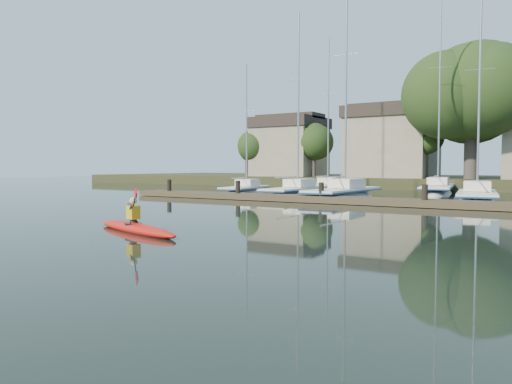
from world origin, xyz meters
The scene contains 10 objects.
ground centered at (0.00, 0.00, 0.00)m, with size 160.00×160.00×0.00m, color black.
kayak centered at (-2.60, -1.44, 0.19)m, with size 4.94×2.13×1.59m.
dock centered at (0.00, 14.00, 0.20)m, with size 34.00×2.00×1.80m.
sailboat_0 centered at (-11.84, 19.26, -0.18)m, with size 3.06×7.33×11.28m.
sailboat_1 centered at (-7.04, 18.59, -0.20)m, with size 2.28×8.83×14.39m.
sailboat_2 centered at (-3.21, 17.97, -0.20)m, with size 2.62×9.97×16.39m.
sailboat_3 centered at (4.89, 18.74, -0.20)m, with size 3.40×8.69×13.65m.
sailboat_5 centered at (-8.34, 26.83, -0.18)m, with size 3.12×8.94×14.50m.
sailboat_6 centered at (0.77, 27.51, -0.20)m, with size 3.73×10.83×16.89m.
shore centered at (1.61, 40.29, 3.23)m, with size 90.00×25.25×12.75m.
Camera 1 is at (9.43, -13.15, 2.17)m, focal length 35.00 mm.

